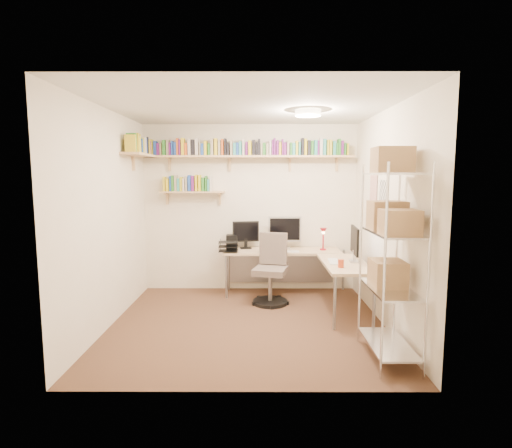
# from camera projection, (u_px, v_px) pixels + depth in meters

# --- Properties ---
(ground) EXTENTS (3.20, 3.20, 0.00)m
(ground) POSITION_uv_depth(u_px,v_px,m) (248.00, 324.00, 4.72)
(ground) COLOR #48281E
(ground) RESTS_ON ground
(room_shell) EXTENTS (3.24, 3.04, 2.52)m
(room_shell) POSITION_uv_depth(u_px,v_px,m) (248.00, 193.00, 4.53)
(room_shell) COLOR beige
(room_shell) RESTS_ON ground
(wall_shelves) EXTENTS (3.12, 1.09, 0.80)m
(wall_shelves) POSITION_uv_depth(u_px,v_px,m) (220.00, 156.00, 5.76)
(wall_shelves) COLOR #D4B377
(wall_shelves) RESTS_ON ground
(corner_desk) EXTENTS (1.91, 1.71, 1.14)m
(corner_desk) POSITION_uv_depth(u_px,v_px,m) (289.00, 253.00, 5.63)
(corner_desk) COLOR tan
(corner_desk) RESTS_ON ground
(office_chair) EXTENTS (0.52, 0.53, 0.96)m
(office_chair) POSITION_uv_depth(u_px,v_px,m) (271.00, 274.00, 5.47)
(office_chair) COLOR black
(office_chair) RESTS_ON ground
(wire_rack) EXTENTS (0.40, 0.81, 2.00)m
(wire_rack) POSITION_uv_depth(u_px,v_px,m) (391.00, 229.00, 3.72)
(wire_rack) COLOR silver
(wire_rack) RESTS_ON ground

